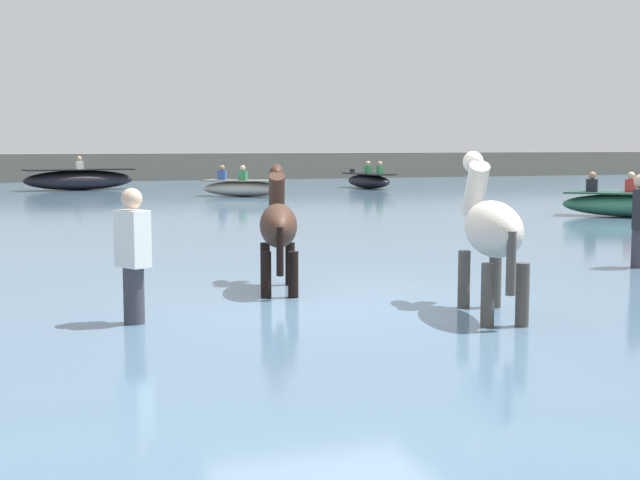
{
  "coord_description": "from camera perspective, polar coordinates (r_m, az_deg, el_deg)",
  "views": [
    {
      "loc": [
        -3.1,
        -8.85,
        2.04
      ],
      "look_at": [
        0.38,
        1.58,
        0.83
      ],
      "focal_mm": 49.21,
      "sensor_mm": 36.0,
      "label": 1
    }
  ],
  "objects": [
    {
      "name": "water_surface",
      "position": [
        19.2,
        -9.04,
        0.59
      ],
      "size": [
        90.0,
        90.0,
        0.33
      ],
      "primitive_type": "cube",
      "color": "slate",
      "rests_on": "ground"
    },
    {
      "name": "ground_plane",
      "position": [
        9.6,
        0.85,
        -6.02
      ],
      "size": [
        120.0,
        120.0,
        0.0
      ],
      "primitive_type": "plane",
      "color": "#666051"
    },
    {
      "name": "boat_far_inshore",
      "position": [
        28.7,
        -5.0,
        3.4
      ],
      "size": [
        2.85,
        2.18,
        1.01
      ],
      "color": "#B2AD9E",
      "rests_on": "water_surface"
    },
    {
      "name": "boat_distant_west",
      "position": [
        33.76,
        -15.39,
        3.81
      ],
      "size": [
        4.23,
        2.12,
        1.26
      ],
      "color": "black",
      "rests_on": "water_surface"
    },
    {
      "name": "person_wading_close",
      "position": [
        12.88,
        20.06,
        0.66
      ],
      "size": [
        0.36,
        0.37,
        1.63
      ],
      "color": "#383842",
      "rests_on": "ground"
    },
    {
      "name": "boat_mid_channel",
      "position": [
        33.9,
        3.18,
        3.88
      ],
      "size": [
        1.34,
        2.88,
        1.05
      ],
      "color": "black",
      "rests_on": "water_surface"
    },
    {
      "name": "far_shoreline",
      "position": [
        42.33,
        -14.26,
        4.4
      ],
      "size": [
        80.0,
        2.4,
        1.59
      ],
      "primitive_type": "cube",
      "color": "#706B5B",
      "rests_on": "ground"
    },
    {
      "name": "person_onlooker_right",
      "position": [
        8.51,
        -12.05,
        -1.81
      ],
      "size": [
        0.33,
        0.38,
        1.63
      ],
      "color": "#383842",
      "rests_on": "ground"
    },
    {
      "name": "horse_trailing_pinto",
      "position": [
        8.86,
        11.04,
        0.46
      ],
      "size": [
        0.81,
        1.82,
        1.97
      ],
      "color": "beige",
      "rests_on": "ground"
    },
    {
      "name": "boat_far_offshore",
      "position": [
        21.84,
        19.49,
        2.21
      ],
      "size": [
        2.97,
        2.75,
        1.06
      ],
      "color": "#337556",
      "rests_on": "water_surface"
    },
    {
      "name": "horse_lead_dark_bay",
      "position": [
        10.21,
        -2.73,
        0.75
      ],
      "size": [
        0.73,
        1.66,
        1.79
      ],
      "color": "#382319",
      "rests_on": "ground"
    }
  ]
}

